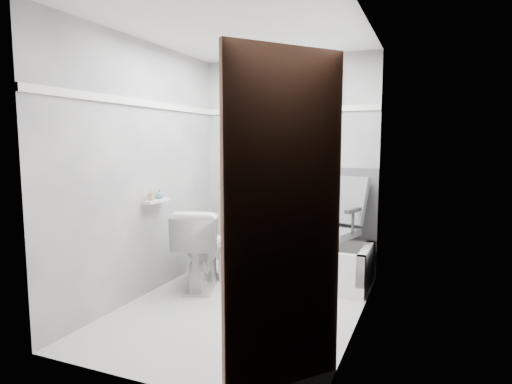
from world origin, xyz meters
The scene contains 19 objects.
floor centered at (0.00, 0.00, 0.00)m, with size 2.60×2.60×0.00m, color silver.
ceiling centered at (0.00, 0.00, 2.40)m, with size 2.60×2.60×0.00m, color silver.
wall_back centered at (0.00, 1.30, 1.20)m, with size 2.00×0.02×2.40m, color slate.
wall_front centered at (0.00, -1.30, 1.20)m, with size 2.00×0.02×2.40m, color slate.
wall_left centered at (-1.00, 0.00, 1.20)m, with size 0.02×2.60×2.40m, color slate.
wall_right centered at (1.00, 0.00, 1.20)m, with size 0.02×2.60×2.40m, color slate.
bathtub centered at (0.23, 0.93, 0.21)m, with size 1.50×0.70×0.42m, color white, non-canonical shape.
office_chair centered at (0.57, 0.98, 0.62)m, with size 0.57×0.57×0.99m, color #5A5B5F, non-canonical shape.
toilet centered at (-0.62, 0.39, 0.40)m, with size 0.45×0.81×0.80m, color silver.
door centered at (0.98, -1.28, 1.00)m, with size 0.78×0.78×2.00m, color brown, non-canonical shape.
window centered at (0.25, 1.29, 2.02)m, with size 0.66×0.04×0.40m, color black, non-canonical shape.
backerboard centered at (0.25, 1.29, 0.80)m, with size 1.50×0.02×0.78m, color #4C4C4F.
trim_back centered at (0.00, 1.29, 1.82)m, with size 2.00×0.02×0.06m, color white.
trim_left centered at (-0.99, 0.00, 1.82)m, with size 0.02×2.60×0.06m, color white.
pole centered at (0.17, 1.06, 1.05)m, with size 0.02×0.02×1.95m, color white.
shelf centered at (-0.93, 0.09, 0.90)m, with size 0.10×0.32×0.03m, color silver.
soap_bottle_a centered at (-0.94, 0.01, 0.97)m, with size 0.05×0.05×0.10m, color #A78253.
soap_bottle_b centered at (-0.94, 0.15, 0.96)m, with size 0.08×0.08×0.10m, color slate.
faucet centered at (-0.20, 1.27, 0.55)m, with size 0.26×0.10×0.16m, color silver, non-canonical shape.
Camera 1 is at (1.52, -3.31, 1.46)m, focal length 30.00 mm.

